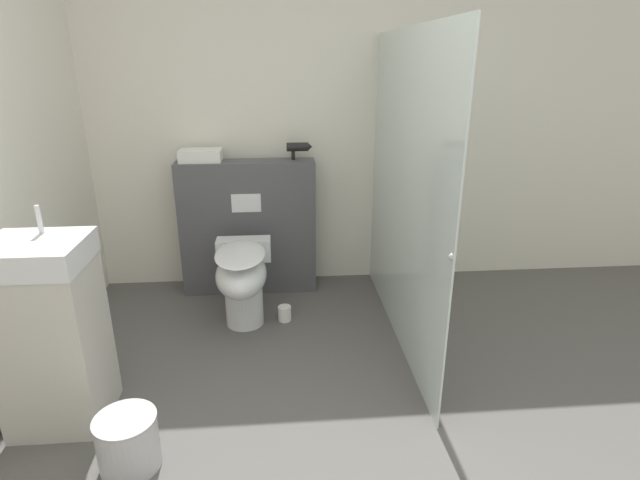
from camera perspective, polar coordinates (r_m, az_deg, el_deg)
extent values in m
cube|color=silver|center=(4.01, -1.87, 12.45)|extent=(8.00, 0.06, 2.50)
cube|color=#4C4C51|center=(3.97, -8.17, 1.44)|extent=(1.05, 0.23, 1.05)
cube|color=white|center=(3.79, -8.43, 4.19)|extent=(0.22, 0.01, 0.14)
cube|color=silver|center=(3.17, 9.49, 5.11)|extent=(0.01, 1.94, 1.96)
sphere|color=#B2B2B7|center=(2.33, 14.89, -1.87)|extent=(0.04, 0.04, 0.04)
cylinder|color=white|center=(3.57, -8.68, -6.55)|extent=(0.26, 0.26, 0.40)
ellipsoid|color=white|center=(3.38, -8.98, -3.89)|extent=(0.34, 0.56, 0.27)
ellipsoid|color=white|center=(3.33, -9.12, -1.58)|extent=(0.33, 0.55, 0.02)
cube|color=white|center=(3.66, -8.70, -1.06)|extent=(0.39, 0.14, 0.16)
cube|color=beige|center=(2.88, -28.14, -10.61)|extent=(0.45, 0.40, 0.86)
cube|color=white|center=(2.68, -29.87, -1.39)|extent=(0.46, 0.41, 0.13)
cylinder|color=silver|center=(2.73, -29.43, 2.06)|extent=(0.02, 0.02, 0.14)
cylinder|color=black|center=(3.83, -2.60, 10.59)|extent=(0.16, 0.07, 0.07)
cone|color=black|center=(3.84, -1.12, 10.62)|extent=(0.03, 0.06, 0.06)
cylinder|color=black|center=(3.84, -3.08, 9.81)|extent=(0.03, 0.03, 0.09)
cube|color=white|center=(3.88, -13.48, 9.38)|extent=(0.31, 0.20, 0.09)
cylinder|color=white|center=(3.63, -4.06, -8.36)|extent=(0.09, 0.09, 0.11)
cylinder|color=silver|center=(2.62, -21.06, -20.85)|extent=(0.28, 0.28, 0.25)
cylinder|color=silver|center=(2.53, -21.45, -18.55)|extent=(0.28, 0.28, 0.01)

